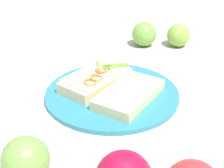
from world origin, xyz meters
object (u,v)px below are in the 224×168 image
(apple_3, at_px, (27,161))
(apple_4, at_px, (144,34))
(plate, at_px, (112,94))
(sandwich, at_px, (96,79))
(apple_1, at_px, (178,35))
(bread_slice_side, at_px, (129,94))

(apple_3, bearing_deg, apple_4, 5.24)
(plate, distance_m, apple_3, 0.29)
(apple_4, bearing_deg, sandwich, -178.87)
(apple_1, height_order, apple_4, apple_4)
(apple_3, bearing_deg, plate, 0.63)
(plate, xyz_separation_m, sandwich, (0.01, 0.05, 0.02))
(sandwich, xyz_separation_m, apple_3, (-0.30, -0.05, 0.01))
(bread_slice_side, distance_m, apple_3, 0.29)
(sandwich, bearing_deg, plate, -90.06)
(sandwich, distance_m, apple_1, 0.36)
(apple_3, bearing_deg, apple_1, -3.34)
(plate, bearing_deg, sandwich, 77.88)
(plate, height_order, bread_slice_side, bread_slice_side)
(sandwich, height_order, bread_slice_side, sandwich)
(bread_slice_side, distance_m, apple_1, 0.37)
(plate, bearing_deg, apple_3, -179.37)
(apple_3, xyz_separation_m, apple_4, (0.61, 0.06, -0.00))
(bread_slice_side, bearing_deg, apple_4, 21.76)
(sandwich, height_order, apple_3, apple_3)
(bread_slice_side, bearing_deg, apple_1, 5.66)
(apple_1, bearing_deg, apple_4, 114.41)
(plate, xyz_separation_m, apple_4, (0.31, 0.05, 0.03))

